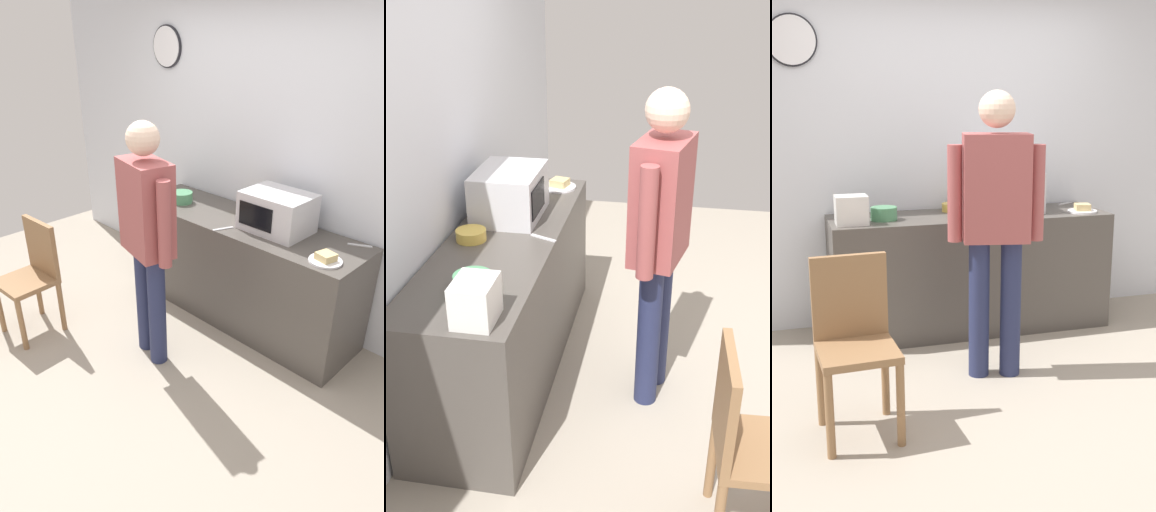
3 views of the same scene
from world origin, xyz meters
The scene contains 12 objects.
ground_plane centered at (0.00, 0.00, 0.00)m, with size 6.00×6.00×0.00m, color #9E9384.
back_wall centered at (0.00, 1.60, 1.30)m, with size 5.40×0.13×2.60m.
kitchen_counter centered at (0.07, 1.22, 0.44)m, with size 2.09×0.62×0.89m, color #4C4742.
microwave centered at (0.37, 1.26, 1.04)m, with size 0.50×0.39×0.30m.
sandwich_plate centered at (0.92, 1.06, 0.91)m, with size 0.22×0.22×0.07m.
salad_bowl centered at (-0.02, 1.39, 0.92)m, with size 0.17×0.17×0.06m, color gold.
cereal_bowl centered at (-0.59, 1.18, 0.94)m, with size 0.19×0.19×0.09m, color #4C8E60.
toaster centered at (-0.83, 1.08, 0.99)m, with size 0.22×0.18×0.20m, color silver.
fork_utensil centered at (0.07, 0.99, 0.89)m, with size 0.17×0.02×0.01m, color silver.
spoon_utensil centered at (0.96, 1.46, 0.89)m, with size 0.17×0.02×0.01m, color silver.
person_standing centered at (-0.04, 0.33, 1.05)m, with size 0.58×0.32×1.78m.
wooden_chair centered at (-0.98, -0.12, 0.52)m, with size 0.42×0.42×0.94m.
Camera 1 is at (2.20, -1.47, 2.31)m, focal length 31.98 mm.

